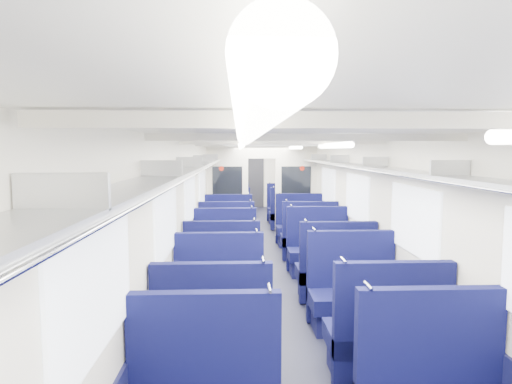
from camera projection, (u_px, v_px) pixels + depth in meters
floor at (271, 272)px, 7.76m from camera, size 2.80×18.00×0.01m
ceiling at (272, 142)px, 7.54m from camera, size 2.80×18.00×0.01m
wall_left at (193, 208)px, 7.59m from camera, size 0.02×18.00×2.35m
dado_left at (195, 254)px, 7.67m from camera, size 0.03×17.90×0.70m
wall_right at (349, 207)px, 7.70m from camera, size 0.02×18.00×2.35m
dado_right at (347, 252)px, 7.78m from camera, size 0.03×17.90×0.70m
wall_far at (254, 177)px, 16.60m from camera, size 2.80×0.02×2.35m
luggage_rack_left at (203, 163)px, 7.52m from camera, size 0.36×17.40×0.18m
luggage_rack_right at (339, 163)px, 7.62m from camera, size 0.36×17.40×0.18m
windows at (273, 197)px, 7.17m from camera, size 2.78×15.60×0.75m
ceiling_fittings at (273, 145)px, 7.28m from camera, size 2.70×16.06×0.11m
end_door at (254, 182)px, 16.56m from camera, size 0.75×0.06×2.00m
bulkhead at (262, 189)px, 10.90m from camera, size 2.80×0.10×2.35m
seat_8 at (213, 343)px, 4.06m from camera, size 1.10×0.61×1.23m
seat_9 at (386, 341)px, 4.10m from camera, size 1.10×0.61×1.23m
seat_10 at (219, 301)px, 5.16m from camera, size 1.10×0.61×1.23m
seat_11 at (353, 298)px, 5.29m from camera, size 1.10×0.61×1.23m
seat_12 at (222, 274)px, 6.33m from camera, size 1.10×0.61×1.23m
seat_13 at (335, 275)px, 6.27m from camera, size 1.10×0.61×1.23m
seat_14 at (225, 256)px, 7.39m from camera, size 1.10×0.61×1.23m
seat_15 at (318, 253)px, 7.61m from camera, size 1.10×0.61×1.23m
seat_16 at (227, 241)px, 8.64m from camera, size 1.10×0.61×1.23m
seat_17 at (309, 241)px, 8.66m from camera, size 1.10×0.61×1.23m
seat_18 at (228, 231)px, 9.73m from camera, size 1.10×0.61×1.23m
seat_19 at (300, 229)px, 9.92m from camera, size 1.10×0.61×1.23m
seat_20 at (230, 216)px, 11.87m from camera, size 1.10×0.61×1.23m
seat_21 at (290, 216)px, 11.90m from camera, size 1.10×0.61×1.23m
seat_22 at (231, 210)px, 13.04m from camera, size 1.10×0.61×1.23m
seat_23 at (285, 210)px, 13.05m from camera, size 1.10×0.61×1.23m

